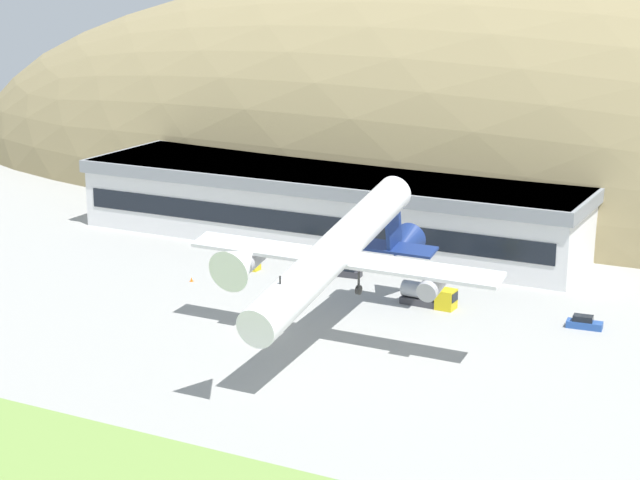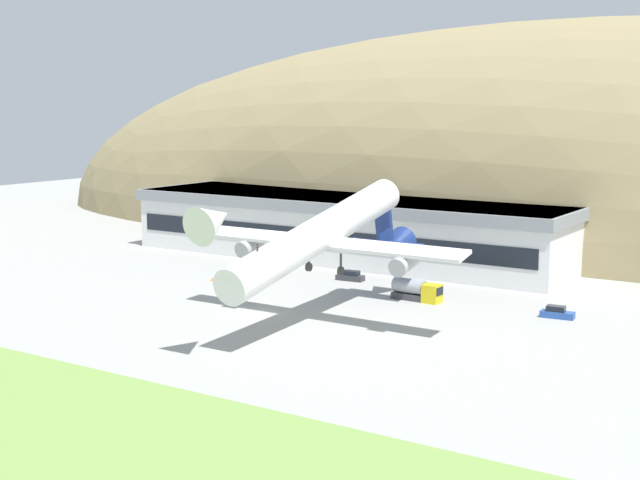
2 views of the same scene
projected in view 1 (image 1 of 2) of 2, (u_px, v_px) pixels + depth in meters
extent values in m
plane|color=#9E9E99|center=(263.00, 333.00, 128.54)|extent=(369.42, 369.42, 0.00)
ellipsoid|color=#8E7F56|center=(569.00, 204.00, 195.35)|extent=(279.19, 74.84, 88.31)
cube|color=silver|center=(332.00, 205.00, 169.74)|extent=(81.30, 21.54, 11.14)
cube|color=gray|center=(332.00, 177.00, 168.57)|extent=(82.50, 22.74, 2.01)
cube|color=black|center=(300.00, 223.00, 160.59)|extent=(78.05, 0.16, 3.12)
cylinder|color=white|center=(333.00, 253.00, 120.73)|extent=(4.39, 35.89, 11.55)
cone|color=white|center=(241.00, 261.00, 102.60)|extent=(4.30, 5.60, 5.19)
cone|color=navy|center=(402.00, 247.00, 139.26)|extent=(4.30, 6.46, 5.37)
cube|color=navy|center=(393.00, 215.00, 135.01)|extent=(0.50, 5.61, 9.18)
cube|color=navy|center=(393.00, 248.00, 136.31)|extent=(11.41, 3.08, 0.98)
cube|color=white|center=(340.00, 259.00, 122.53)|extent=(38.50, 3.62, 1.17)
cylinder|color=#9E9EA3|center=(251.00, 259.00, 127.54)|extent=(2.30, 3.99, 2.98)
cylinder|color=#9E9EA3|center=(432.00, 286.00, 117.34)|extent=(2.30, 3.99, 2.98)
cylinder|color=#2D2D2D|center=(321.00, 275.00, 124.19)|extent=(0.28, 0.28, 2.20)
cylinder|color=#2D2D2D|center=(321.00, 284.00, 124.47)|extent=(0.45, 1.10, 1.10)
cylinder|color=#2D2D2D|center=(359.00, 281.00, 122.05)|extent=(0.28, 0.28, 2.20)
cylinder|color=#2D2D2D|center=(359.00, 290.00, 122.34)|extent=(0.45, 1.10, 1.10)
cylinder|color=#2D2D2D|center=(280.00, 285.00, 110.31)|extent=(0.22, 0.22, 1.98)
cylinder|color=#2D2D2D|center=(280.00, 294.00, 110.57)|extent=(0.30, 0.82, 0.82)
cube|color=#264C99|center=(584.00, 325.00, 130.06)|extent=(4.44, 2.07, 0.87)
cube|color=black|center=(583.00, 318.00, 129.93)|extent=(2.49, 1.63, 0.72)
cube|color=#333338|center=(346.00, 273.00, 151.18)|extent=(4.55, 2.11, 0.88)
cube|color=black|center=(347.00, 268.00, 150.89)|extent=(2.55, 1.68, 0.72)
cube|color=gold|center=(246.00, 266.00, 154.63)|extent=(4.14, 1.72, 0.84)
cube|color=black|center=(247.00, 261.00, 154.33)|extent=(2.29, 1.43, 0.69)
cube|color=gold|center=(446.00, 299.00, 136.88)|extent=(2.43, 2.33, 2.60)
cube|color=black|center=(455.00, 297.00, 136.19)|extent=(0.16, 1.90, 1.14)
cube|color=#38383D|center=(420.00, 301.00, 138.85)|extent=(5.05, 2.22, 0.90)
cylinder|color=#999EA3|center=(420.00, 290.00, 138.46)|extent=(4.81, 2.32, 2.13)
cube|color=orange|center=(192.00, 281.00, 148.86)|extent=(0.52, 0.52, 0.03)
cone|color=orange|center=(191.00, 279.00, 148.79)|extent=(0.40, 0.40, 0.55)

